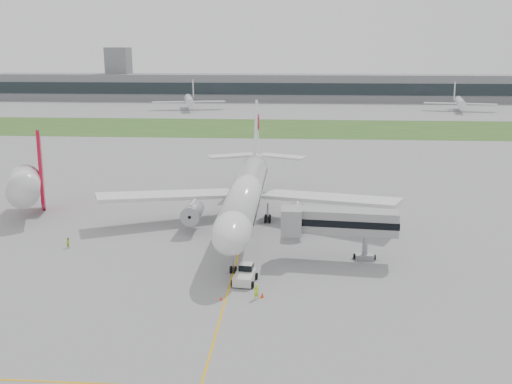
# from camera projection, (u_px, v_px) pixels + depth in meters

# --- Properties ---
(ground) EXTENTS (600.00, 600.00, 0.00)m
(ground) POSITION_uv_depth(u_px,v_px,m) (244.00, 235.00, 85.83)
(ground) COLOR gray
(ground) RESTS_ON ground
(apron_markings) EXTENTS (70.00, 70.00, 0.04)m
(apron_markings) POSITION_uv_depth(u_px,v_px,m) (241.00, 246.00, 81.00)
(apron_markings) COLOR gold
(apron_markings) RESTS_ON ground
(grass_strip) EXTENTS (600.00, 50.00, 0.02)m
(grass_strip) POSITION_uv_depth(u_px,v_px,m) (275.00, 128.00, 201.91)
(grass_strip) COLOR #29501E
(grass_strip) RESTS_ON ground
(terminal_building) EXTENTS (320.00, 22.30, 14.00)m
(terminal_building) POSITION_uv_depth(u_px,v_px,m) (283.00, 88.00, 306.49)
(terminal_building) COLOR slate
(terminal_building) RESTS_ON ground
(control_tower) EXTENTS (12.00, 12.00, 56.00)m
(control_tower) POSITION_uv_depth(u_px,v_px,m) (121.00, 99.00, 316.39)
(control_tower) COLOR slate
(control_tower) RESTS_ON ground
(airliner) EXTENTS (48.13, 53.95, 17.88)m
(airliner) POSITION_uv_depth(u_px,v_px,m) (247.00, 191.00, 89.16)
(airliner) COLOR silver
(airliner) RESTS_ON ground
(pushback_tug) EXTENTS (3.04, 4.19, 2.04)m
(pushback_tug) POSITION_uv_depth(u_px,v_px,m) (245.00, 274.00, 68.39)
(pushback_tug) COLOR silver
(pushback_tug) RESTS_ON ground
(jet_bridge) EXTENTS (15.41, 4.56, 7.05)m
(jet_bridge) POSITION_uv_depth(u_px,v_px,m) (335.00, 222.00, 74.72)
(jet_bridge) COLOR #949496
(jet_bridge) RESTS_ON ground
(safety_cone_left) EXTENTS (0.36, 0.36, 0.50)m
(safety_cone_left) POSITION_uv_depth(u_px,v_px,m) (221.00, 298.00, 63.57)
(safety_cone_left) COLOR #FF410D
(safety_cone_left) RESTS_ON ground
(safety_cone_right) EXTENTS (0.43, 0.43, 0.60)m
(safety_cone_right) POSITION_uv_depth(u_px,v_px,m) (262.00, 295.00, 64.23)
(safety_cone_right) COLOR #FF410D
(safety_cone_right) RESTS_ON ground
(ground_crew_near) EXTENTS (0.77, 0.65, 1.79)m
(ground_crew_near) POSITION_uv_depth(u_px,v_px,m) (256.00, 291.00, 63.70)
(ground_crew_near) COLOR #BAF128
(ground_crew_near) RESTS_ON ground
(ground_crew_far) EXTENTS (0.78, 0.89, 1.53)m
(ground_crew_far) POSITION_uv_depth(u_px,v_px,m) (69.00, 243.00, 80.18)
(ground_crew_far) COLOR #B9DD24
(ground_crew_far) RESTS_ON ground
(neighbor_aircraft) EXTENTS (8.89, 17.94, 14.59)m
(neighbor_aircraft) POSITION_uv_depth(u_px,v_px,m) (27.00, 183.00, 93.61)
(neighbor_aircraft) COLOR #A90925
(neighbor_aircraft) RESTS_ON ground
(distant_aircraft_left) EXTENTS (38.77, 35.81, 12.70)m
(distant_aircraft_left) POSITION_uv_depth(u_px,v_px,m) (189.00, 110.00, 262.05)
(distant_aircraft_left) COLOR silver
(distant_aircraft_left) RESTS_ON ground
(distant_aircraft_right) EXTENTS (35.93, 33.07, 11.90)m
(distant_aircraft_right) POSITION_uv_depth(u_px,v_px,m) (459.00, 111.00, 255.84)
(distant_aircraft_right) COLOR silver
(distant_aircraft_right) RESTS_ON ground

